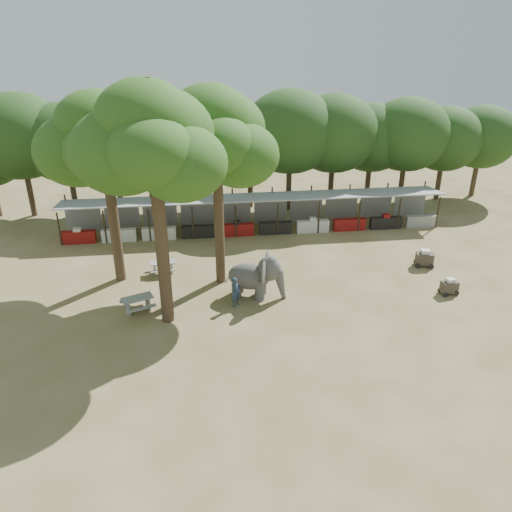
{
  "coord_description": "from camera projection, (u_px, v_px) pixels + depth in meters",
  "views": [
    {
      "loc": [
        -4.17,
        -20.59,
        14.12
      ],
      "look_at": [
        -1.0,
        5.0,
        2.0
      ],
      "focal_mm": 35.0,
      "sensor_mm": 36.0,
      "label": 1
    }
  ],
  "objects": [
    {
      "name": "backdrop_trees",
      "position": [
        247.0,
        141.0,
        39.69
      ],
      "size": [
        46.46,
        5.95,
        8.33
      ],
      "color": "#332316",
      "rests_on": "ground"
    },
    {
      "name": "handler",
      "position": [
        236.0,
        292.0,
        27.01
      ],
      "size": [
        0.7,
        0.75,
        1.73
      ],
      "primitive_type": "imported",
      "rotation": [
        0.0,
        0.0,
        0.93
      ],
      "color": "#26384C",
      "rests_on": "ground"
    },
    {
      "name": "cart_back",
      "position": [
        424.0,
        258.0,
        31.59
      ],
      "size": [
        1.31,
        1.01,
        1.13
      ],
      "rotation": [
        0.0,
        0.0,
        -0.24
      ],
      "color": "#332B23",
      "rests_on": "ground"
    },
    {
      "name": "yard_tree_left",
      "position": [
        102.0,
        143.0,
        26.92
      ],
      "size": [
        7.1,
        6.9,
        11.02
      ],
      "color": "#332316",
      "rests_on": "ground"
    },
    {
      "name": "cart_front",
      "position": [
        449.0,
        286.0,
        28.38
      ],
      "size": [
        1.08,
        0.78,
        0.98
      ],
      "rotation": [
        0.0,
        0.0,
        0.13
      ],
      "color": "#332B23",
      "rests_on": "ground"
    },
    {
      "name": "yard_tree_center",
      "position": [
        150.0,
        143.0,
        22.33
      ],
      "size": [
        7.1,
        6.9,
        12.04
      ],
      "color": "#332316",
      "rests_on": "ground"
    },
    {
      "name": "vendor_stalls",
      "position": [
        255.0,
        215.0,
        36.9
      ],
      "size": [
        28.0,
        2.99,
        2.8
      ],
      "color": "gray",
      "rests_on": "ground"
    },
    {
      "name": "picnic_table_far",
      "position": [
        163.0,
        266.0,
        30.73
      ],
      "size": [
        1.67,
        1.53,
        0.77
      ],
      "rotation": [
        0.0,
        0.0,
        0.1
      ],
      "color": "gray",
      "rests_on": "ground"
    },
    {
      "name": "ground",
      "position": [
        288.0,
        333.0,
        24.97
      ],
      "size": [
        100.0,
        100.0,
        0.0
      ],
      "primitive_type": "plane",
      "color": "brown",
      "rests_on": "ground"
    },
    {
      "name": "picnic_table_near",
      "position": [
        138.0,
        302.0,
        26.68
      ],
      "size": [
        2.06,
        1.97,
        0.82
      ],
      "rotation": [
        0.0,
        0.0,
        0.38
      ],
      "color": "gray",
      "rests_on": "ground"
    },
    {
      "name": "yard_tree_back",
      "position": [
        214.0,
        138.0,
        26.54
      ],
      "size": [
        7.1,
        6.9,
        11.36
      ],
      "color": "#332316",
      "rests_on": "ground"
    },
    {
      "name": "elephant",
      "position": [
        256.0,
        276.0,
        27.81
      ],
      "size": [
        3.45,
        2.52,
        2.56
      ],
      "rotation": [
        0.0,
        0.0,
        -0.28
      ],
      "color": "#423F3F",
      "rests_on": "ground"
    }
  ]
}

